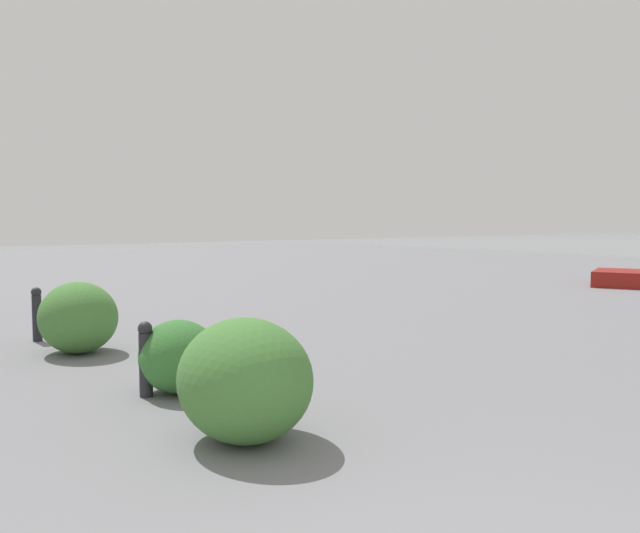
{
  "coord_description": "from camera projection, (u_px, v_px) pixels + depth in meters",
  "views": [
    {
      "loc": [
        -0.6,
        1.37,
        1.6
      ],
      "look_at": [
        9.01,
        -5.82,
        0.72
      ],
      "focal_mm": 35.43,
      "sensor_mm": 36.0,
      "label": 1
    }
  ],
  "objects": [
    {
      "name": "bollard_mid",
      "position": [
        37.0,
        313.0,
        8.35
      ],
      "size": [
        0.13,
        0.13,
        0.72
      ],
      "color": "#232328",
      "rests_on": "ground"
    },
    {
      "name": "shrub_round",
      "position": [
        78.0,
        318.0,
        7.61
      ],
      "size": [
        1.02,
        0.91,
        0.86
      ],
      "color": "#477F38",
      "rests_on": "ground"
    },
    {
      "name": "shrub_wide",
      "position": [
        245.0,
        380.0,
        4.55
      ],
      "size": [
        1.06,
        0.96,
        0.9
      ],
      "color": "#477F38",
      "rests_on": "ground"
    },
    {
      "name": "bollard_near",
      "position": [
        146.0,
        357.0,
        5.72
      ],
      "size": [
        0.13,
        0.13,
        0.69
      ],
      "color": "#232328",
      "rests_on": "ground"
    },
    {
      "name": "shrub_low",
      "position": [
        179.0,
        356.0,
        5.85
      ],
      "size": [
        0.8,
        0.72,
        0.68
      ],
      "color": "#387533",
      "rests_on": "ground"
    }
  ]
}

